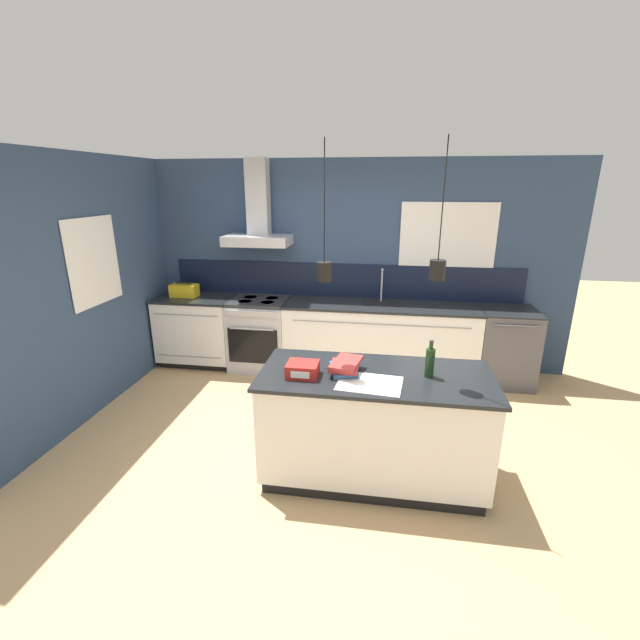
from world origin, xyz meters
TOP-DOWN VIEW (x-y plane):
  - ground_plane at (0.00, 0.00)m, footprint 16.00×16.00m
  - wall_back at (-0.07, 2.00)m, footprint 5.60×2.46m
  - wall_left at (-2.43, 0.70)m, footprint 0.08×3.80m
  - counter_run_left at (-1.88, 1.69)m, footprint 0.98×0.64m
  - counter_run_sink at (0.49, 1.69)m, footprint 2.35×0.64m
  - oven_range at (-1.03, 1.69)m, footprint 0.72×0.66m
  - dishwasher at (1.98, 1.69)m, footprint 0.64×0.65m
  - kitchen_island at (0.49, -0.31)m, footprint 1.79×0.80m
  - bottle_on_island at (0.89, -0.29)m, footprint 0.07×0.07m
  - book_stack at (0.26, -0.32)m, footprint 0.27×0.35m
  - red_supply_box at (-0.05, -0.43)m, footprint 0.24×0.20m
  - paper_pile at (0.46, -0.49)m, footprint 0.49×0.38m
  - yellow_toolbox at (-2.02, 1.69)m, footprint 0.34×0.18m

SIDE VIEW (x-z plane):
  - ground_plane at x=0.00m, z-range 0.00..0.00m
  - dishwasher at x=1.98m, z-range 0.00..0.91m
  - oven_range at x=-1.03m, z-range 0.00..0.91m
  - kitchen_island at x=0.49m, z-range 0.00..0.91m
  - counter_run_left at x=-1.88m, z-range 0.01..0.92m
  - counter_run_sink at x=0.49m, z-range -0.20..1.12m
  - paper_pile at x=0.46m, z-range 0.91..0.92m
  - book_stack at x=0.26m, z-range 0.91..1.01m
  - red_supply_box at x=-0.05m, z-range 0.91..1.01m
  - yellow_toolbox at x=-2.02m, z-range 0.90..1.09m
  - bottle_on_island at x=0.89m, z-range 0.88..1.17m
  - wall_left at x=-2.43m, z-range 0.00..2.60m
  - wall_back at x=-0.07m, z-range 0.05..2.65m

